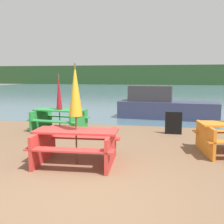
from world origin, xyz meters
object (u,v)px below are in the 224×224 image
at_px(boat, 164,106).
at_px(umbrella_gold, 75,91).
at_px(umbrella_crimson, 59,92).
at_px(signboard, 173,123).
at_px(picnic_table_red, 76,143).
at_px(picnic_table_green, 60,118).

bearing_deg(boat, umbrella_gold, -101.04).
bearing_deg(umbrella_crimson, signboard, 1.90).
xyz_separation_m(picnic_table_red, umbrella_gold, (0.00, 0.00, 1.17)).
distance_m(umbrella_crimson, umbrella_gold, 3.75).
distance_m(picnic_table_red, umbrella_gold, 1.17).
relative_size(picnic_table_red, boat, 0.43).
height_order(picnic_table_green, boat, boat).
distance_m(umbrella_crimson, boat, 5.06).
xyz_separation_m(picnic_table_green, umbrella_crimson, (0.00, 0.00, 0.92)).
relative_size(picnic_table_red, picnic_table_green, 0.98).
bearing_deg(umbrella_crimson, boat, 43.10).
bearing_deg(picnic_table_red, signboard, 57.02).
bearing_deg(picnic_table_green, picnic_table_red, -61.71).
relative_size(umbrella_crimson, boat, 0.45).
relative_size(boat, signboard, 6.01).
height_order(picnic_table_green, signboard, same).
xyz_separation_m(picnic_table_red, picnic_table_green, (-1.77, 3.29, -0.01)).
xyz_separation_m(umbrella_crimson, signboard, (4.00, 0.13, -1.00)).
bearing_deg(umbrella_gold, umbrella_crimson, 118.29).
height_order(umbrella_gold, boat, umbrella_gold).
height_order(picnic_table_red, signboard, picnic_table_red).
xyz_separation_m(umbrella_crimson, umbrella_gold, (1.77, -3.29, 0.26)).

